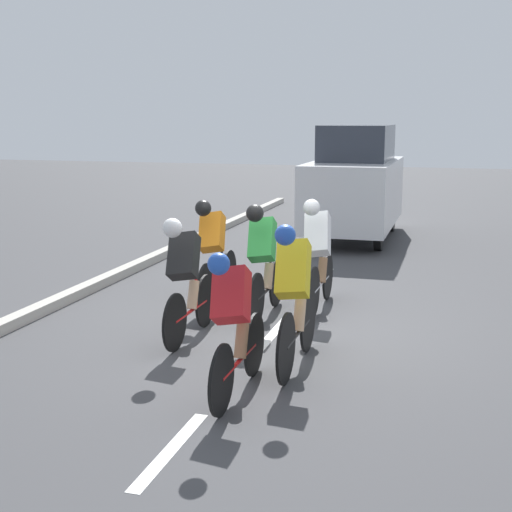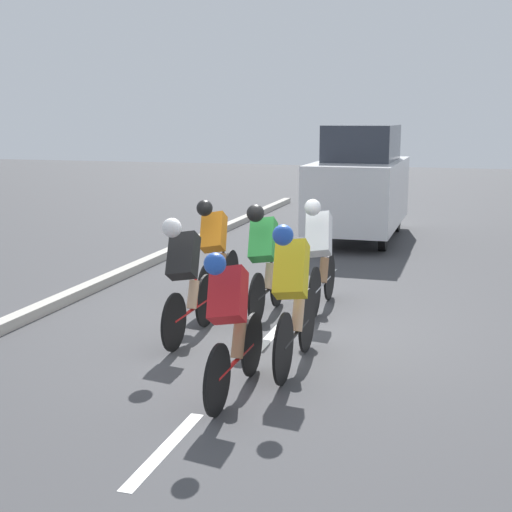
{
  "view_description": "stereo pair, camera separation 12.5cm",
  "coord_description": "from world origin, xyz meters",
  "px_view_note": "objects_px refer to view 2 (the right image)",
  "views": [
    {
      "loc": [
        -2.09,
        8.19,
        2.59
      ],
      "look_at": [
        0.22,
        0.15,
        0.95
      ],
      "focal_mm": 50.0,
      "sensor_mm": 36.0,
      "label": 1
    },
    {
      "loc": [
        -2.21,
        8.16,
        2.59
      ],
      "look_at": [
        0.22,
        0.15,
        0.95
      ],
      "focal_mm": 50.0,
      "sensor_mm": 36.0,
      "label": 2
    }
  ],
  "objects_px": {
    "cyclist_green": "(264,258)",
    "cyclist_yellow": "(293,294)",
    "cyclist_red": "(231,321)",
    "cyclist_orange": "(215,248)",
    "cyclist_white": "(320,252)",
    "support_car": "(360,184)",
    "cyclist_black": "(185,275)"
  },
  "relations": [
    {
      "from": "cyclist_green",
      "to": "cyclist_yellow",
      "type": "distance_m",
      "value": 1.97
    },
    {
      "from": "cyclist_green",
      "to": "cyclist_red",
      "type": "xyz_separation_m",
      "value": [
        -0.46,
        2.69,
        -0.06
      ]
    },
    {
      "from": "cyclist_orange",
      "to": "cyclist_green",
      "type": "distance_m",
      "value": 1.04
    },
    {
      "from": "cyclist_yellow",
      "to": "cyclist_orange",
      "type": "bearing_deg",
      "value": -53.92
    },
    {
      "from": "cyclist_white",
      "to": "cyclist_green",
      "type": "bearing_deg",
      "value": 43.06
    },
    {
      "from": "cyclist_white",
      "to": "cyclist_yellow",
      "type": "xyz_separation_m",
      "value": [
        -0.21,
        2.36,
        -0.0
      ]
    },
    {
      "from": "cyclist_white",
      "to": "support_car",
      "type": "bearing_deg",
      "value": -86.36
    },
    {
      "from": "cyclist_yellow",
      "to": "support_car",
      "type": "height_order",
      "value": "support_car"
    },
    {
      "from": "cyclist_red",
      "to": "support_car",
      "type": "distance_m",
      "value": 9.21
    },
    {
      "from": "cyclist_red",
      "to": "support_car",
      "type": "relative_size",
      "value": 0.42
    },
    {
      "from": "cyclist_black",
      "to": "cyclist_orange",
      "type": "relative_size",
      "value": 1.0
    },
    {
      "from": "cyclist_red",
      "to": "cyclist_yellow",
      "type": "bearing_deg",
      "value": -112.48
    },
    {
      "from": "cyclist_black",
      "to": "cyclist_red",
      "type": "height_order",
      "value": "cyclist_black"
    },
    {
      "from": "cyclist_orange",
      "to": "cyclist_green",
      "type": "relative_size",
      "value": 0.99
    },
    {
      "from": "cyclist_orange",
      "to": "support_car",
      "type": "relative_size",
      "value": 0.41
    },
    {
      "from": "cyclist_white",
      "to": "cyclist_green",
      "type": "relative_size",
      "value": 1.0
    },
    {
      "from": "cyclist_green",
      "to": "support_car",
      "type": "bearing_deg",
      "value": -92.07
    },
    {
      "from": "cyclist_black",
      "to": "cyclist_yellow",
      "type": "xyz_separation_m",
      "value": [
        -1.44,
        0.6,
        0.02
      ]
    },
    {
      "from": "cyclist_black",
      "to": "support_car",
      "type": "relative_size",
      "value": 0.41
    },
    {
      "from": "cyclist_white",
      "to": "support_car",
      "type": "height_order",
      "value": "support_car"
    },
    {
      "from": "support_car",
      "to": "cyclist_orange",
      "type": "bearing_deg",
      "value": 79.37
    },
    {
      "from": "cyclist_red",
      "to": "cyclist_green",
      "type": "bearing_deg",
      "value": -80.33
    },
    {
      "from": "cyclist_yellow",
      "to": "support_car",
      "type": "distance_m",
      "value": 8.33
    },
    {
      "from": "cyclist_white",
      "to": "cyclist_green",
      "type": "distance_m",
      "value": 0.84
    },
    {
      "from": "cyclist_black",
      "to": "cyclist_green",
      "type": "relative_size",
      "value": 1.0
    },
    {
      "from": "cyclist_green",
      "to": "cyclist_yellow",
      "type": "height_order",
      "value": "cyclist_yellow"
    },
    {
      "from": "cyclist_green",
      "to": "cyclist_orange",
      "type": "bearing_deg",
      "value": -32.11
    },
    {
      "from": "cyclist_green",
      "to": "cyclist_white",
      "type": "bearing_deg",
      "value": -136.94
    },
    {
      "from": "cyclist_yellow",
      "to": "support_car",
      "type": "xyz_separation_m",
      "value": [
        0.59,
        -8.3,
        0.39
      ]
    },
    {
      "from": "cyclist_orange",
      "to": "support_car",
      "type": "bearing_deg",
      "value": -100.63
    },
    {
      "from": "cyclist_yellow",
      "to": "support_car",
      "type": "bearing_deg",
      "value": -85.92
    },
    {
      "from": "cyclist_green",
      "to": "cyclist_yellow",
      "type": "xyz_separation_m",
      "value": [
        -0.83,
        1.79,
        0.0
      ]
    }
  ]
}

